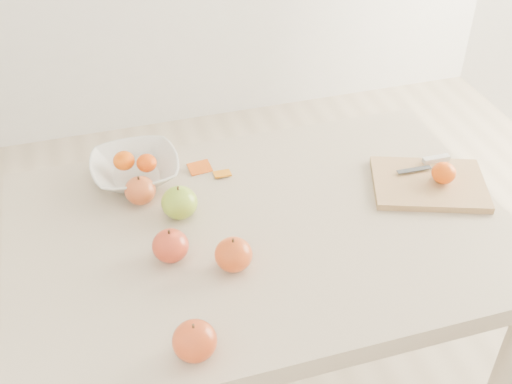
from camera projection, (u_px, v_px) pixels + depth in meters
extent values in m
cube|color=#C0AD91|center=(262.00, 233.00, 1.56)|extent=(1.20, 0.80, 0.04)
cylinder|color=#BCAA8E|center=(56.00, 289.00, 1.92)|extent=(0.06, 0.06, 0.71)
cylinder|color=#BCAA8E|center=(384.00, 221.00, 2.16)|extent=(0.06, 0.06, 0.71)
cube|color=tan|center=(429.00, 184.00, 1.66)|extent=(0.34, 0.29, 0.02)
ellipsoid|color=#D74907|center=(444.00, 173.00, 1.64)|extent=(0.06, 0.06, 0.05)
imported|color=silver|center=(135.00, 169.00, 1.68)|extent=(0.23, 0.23, 0.06)
ellipsoid|color=#E06007|center=(124.00, 161.00, 1.67)|extent=(0.06, 0.06, 0.05)
ellipsoid|color=#E24A08|center=(147.00, 163.00, 1.66)|extent=(0.05, 0.05, 0.05)
cube|color=#C64B0E|center=(200.00, 169.00, 1.73)|extent=(0.06, 0.05, 0.01)
cube|color=orange|center=(222.00, 174.00, 1.71)|extent=(0.05, 0.04, 0.01)
cube|color=silver|center=(436.00, 159.00, 1.72)|extent=(0.08, 0.02, 0.01)
cube|color=#393C41|center=(414.00, 170.00, 1.68)|extent=(0.10, 0.02, 0.00)
ellipsoid|color=#63A018|center=(179.00, 203.00, 1.55)|extent=(0.09, 0.09, 0.08)
ellipsoid|color=#9C1A0C|center=(170.00, 246.00, 1.44)|extent=(0.08, 0.08, 0.07)
ellipsoid|color=#951804|center=(195.00, 341.00, 1.22)|extent=(0.09, 0.09, 0.08)
ellipsoid|color=#A02A1B|center=(140.00, 190.00, 1.60)|extent=(0.08, 0.08, 0.07)
ellipsoid|color=#A0291A|center=(233.00, 255.00, 1.41)|extent=(0.08, 0.08, 0.08)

